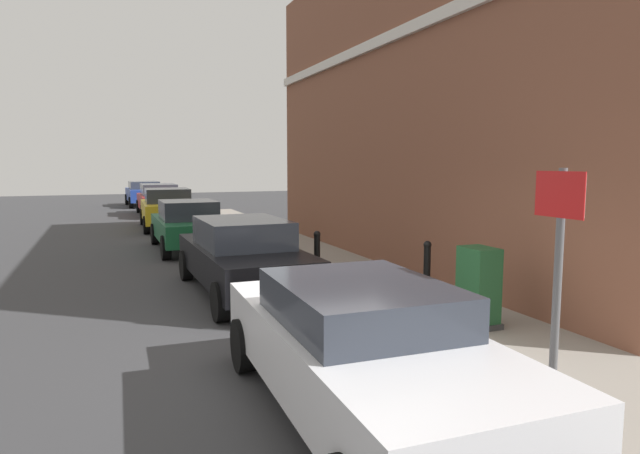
% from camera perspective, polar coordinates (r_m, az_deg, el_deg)
% --- Properties ---
extents(ground, '(80.00, 80.00, 0.00)m').
position_cam_1_polar(ground, '(7.51, 1.50, -12.69)').
color(ground, '#38383A').
extents(sidewalk, '(2.44, 30.00, 0.15)m').
position_cam_1_polar(sidewalk, '(13.60, -0.75, -3.52)').
color(sidewalk, gray).
rests_on(sidewalk, ground).
extents(corner_building, '(6.24, 13.72, 7.76)m').
position_cam_1_polar(corner_building, '(14.60, 17.22, 11.88)').
color(corner_building, brown).
rests_on(corner_building, ground).
extents(car_white, '(1.90, 4.39, 1.37)m').
position_cam_1_polar(car_white, '(5.39, 4.34, -12.46)').
color(car_white, silver).
rests_on(car_white, ground).
extents(car_black, '(1.92, 4.47, 1.44)m').
position_cam_1_polar(car_black, '(10.49, -8.09, -2.94)').
color(car_black, black).
rests_on(car_black, ground).
extents(car_green, '(1.82, 4.04, 1.43)m').
position_cam_1_polar(car_green, '(16.05, -13.66, 0.22)').
color(car_green, '#195933').
rests_on(car_green, ground).
extents(car_yellow, '(2.00, 4.24, 1.53)m').
position_cam_1_polar(car_yellow, '(21.59, -15.70, 1.92)').
color(car_yellow, gold).
rests_on(car_yellow, ground).
extents(car_red, '(1.90, 4.44, 1.49)m').
position_cam_1_polar(car_red, '(27.22, -16.52, 2.84)').
color(car_red, maroon).
rests_on(car_red, ground).
extents(car_blue, '(2.04, 4.09, 1.43)m').
position_cam_1_polar(car_blue, '(33.17, -17.93, 3.40)').
color(car_blue, navy).
rests_on(car_blue, ground).
extents(utility_cabinet, '(0.46, 0.61, 1.15)m').
position_cam_1_polar(utility_cabinet, '(8.19, 16.24, -6.34)').
color(utility_cabinet, '#1E4C28').
rests_on(utility_cabinet, sidewalk).
extents(bollard_near_cabinet, '(0.14, 0.14, 1.04)m').
position_cam_1_polar(bollard_near_cabinet, '(9.44, 11.14, -4.34)').
color(bollard_near_cabinet, black).
rests_on(bollard_near_cabinet, sidewalk).
extents(bollard_far_kerb, '(0.14, 0.14, 1.04)m').
position_cam_1_polar(bollard_far_kerb, '(10.60, -0.31, -3.00)').
color(bollard_far_kerb, black).
rests_on(bollard_far_kerb, sidewalk).
extents(street_sign, '(0.08, 0.60, 2.30)m').
position_cam_1_polar(street_sign, '(5.70, 23.69, -2.27)').
color(street_sign, '#59595B').
rests_on(street_sign, sidewalk).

